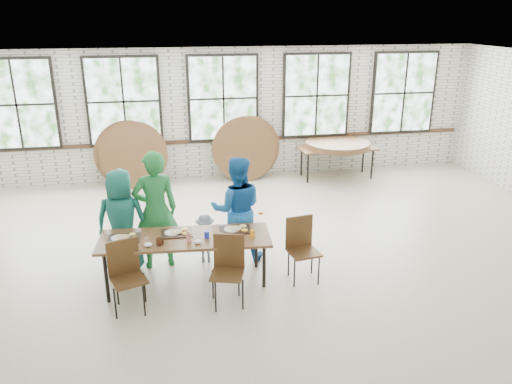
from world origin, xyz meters
TOP-DOWN VIEW (x-y plane):
  - room at (0.00, 4.44)m, footprint 12.00×12.00m
  - dining_table at (-1.17, -0.41)m, footprint 2.45×0.98m
  - chair_near_left at (-1.97, -0.88)m, footprint 0.53×0.52m
  - chair_near_right at (-0.63, -0.96)m, footprint 0.52×0.51m
  - chair_spare at (0.50, -0.53)m, footprint 0.48×0.47m
  - adult_teal at (-2.07, 0.24)m, footprint 0.84×0.61m
  - adult_green at (-1.57, 0.24)m, footprint 0.73×0.54m
  - toddler at (-0.84, 0.24)m, footprint 0.54×0.36m
  - adult_blue at (-0.33, 0.24)m, footprint 0.89×0.73m
  - storage_table at (2.60, 3.92)m, footprint 1.83×0.82m
  - tabletop_clutter at (-1.11, -0.44)m, footprint 2.03×0.65m
  - round_tops_stacked at (2.60, 3.92)m, footprint 1.50×1.50m
  - round_tops_leaning at (-0.82, 4.17)m, footprint 4.21×0.48m

SIDE VIEW (x-z plane):
  - toddler at x=-0.84m, z-range 0.00..0.79m
  - chair_near_left at x=-1.97m, z-range 0.08..1.03m
  - chair_near_right at x=-0.63m, z-range 0.08..1.03m
  - chair_spare at x=0.50m, z-range 0.08..1.03m
  - storage_table at x=2.60m, z-range 0.32..1.06m
  - dining_table at x=-1.17m, z-range 0.32..1.06m
  - round_tops_leaning at x=-0.82m, z-range -0.01..1.48m
  - tabletop_clutter at x=-1.11m, z-range 0.71..0.82m
  - adult_teal at x=-2.07m, z-range 0.00..1.58m
  - round_tops_stacked at x=2.60m, z-range 0.74..0.87m
  - adult_blue at x=-0.33m, z-range 0.00..1.69m
  - adult_green at x=-1.57m, z-range 0.00..1.84m
  - room at x=0.00m, z-range -4.17..7.83m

